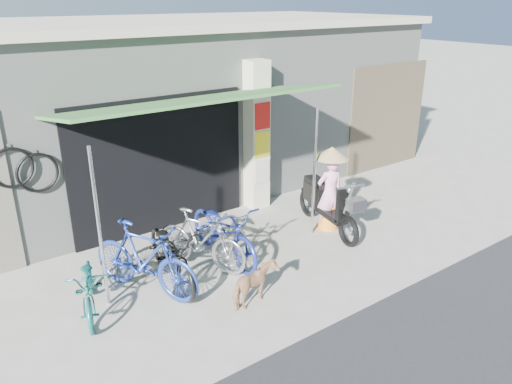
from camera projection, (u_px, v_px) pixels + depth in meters
ground at (301, 264)px, 8.24m from camera, size 80.00×80.00×0.00m
bicycle_shop at (158, 103)px, 11.40m from camera, size 12.30×5.30×3.66m
shop_pillar at (256, 136)px, 10.00m from camera, size 0.42×0.44×3.00m
awning at (198, 103)px, 8.05m from camera, size 4.60×1.88×2.72m
neighbour_right at (387, 117)px, 12.45m from camera, size 2.60×0.06×2.60m
bike_teal at (89, 287)px, 6.86m from camera, size 0.96×1.58×0.79m
bike_blue at (145, 259)px, 7.24m from camera, size 1.30×1.91×1.12m
bike_black at (172, 253)px, 7.57m from camera, size 0.87×1.92×0.97m
bike_silver at (201, 240)px, 7.95m from camera, size 1.15×1.70×1.00m
bike_navy at (224, 230)px, 8.24m from camera, size 0.70×1.95×1.02m
street_dog at (255, 285)px, 7.05m from camera, size 0.80×0.50×0.63m
moped at (326, 204)px, 9.28m from camera, size 0.70×1.97×1.13m
nun at (330, 188)px, 9.23m from camera, size 0.64×0.64×1.60m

